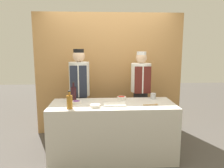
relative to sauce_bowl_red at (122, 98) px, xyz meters
The scene contains 13 objects.
ground_plane 0.95m from the sauce_bowl_red, 125.81° to the right, with size 14.00×14.00×0.00m, color #4C4742.
cabinet_wall 0.96m from the sauce_bowl_red, 100.29° to the left, with size 2.92×0.18×2.40m.
counter 0.55m from the sauce_bowl_red, 125.81° to the right, with size 1.93×0.76×0.88m.
sauce_bowl_red is the anchor object (origin of this frame).
sauce_bowl_purple 0.75m from the sauce_bowl_red, 164.86° to the right, with size 0.14×0.14×0.04m.
sauce_bowl_orange 0.61m from the sauce_bowl_red, 135.13° to the right, with size 0.15×0.15×0.04m.
cutting_board 0.36m from the sauce_bowl_red, 112.82° to the right, with size 0.33×0.18×0.02m.
bottle_amber 0.93m from the sauce_bowl_red, 148.69° to the right, with size 0.08×0.08×0.26m.
bottle_wine 0.79m from the sauce_bowl_red, behind, with size 0.09×0.09×0.31m.
cup_steel 0.53m from the sauce_bowl_red, ahead, with size 0.09×0.09×0.10m.
wooden_spoon 0.57m from the sauce_bowl_red, 41.27° to the right, with size 0.23×0.04×0.02m.
chef_left 0.84m from the sauce_bowl_red, 150.05° to the left, with size 0.36×0.36×1.71m.
chef_right 0.58m from the sauce_bowl_red, 46.41° to the left, with size 0.36×0.36×1.66m.
Camera 1 is at (-0.21, -3.27, 1.75)m, focal length 35.00 mm.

